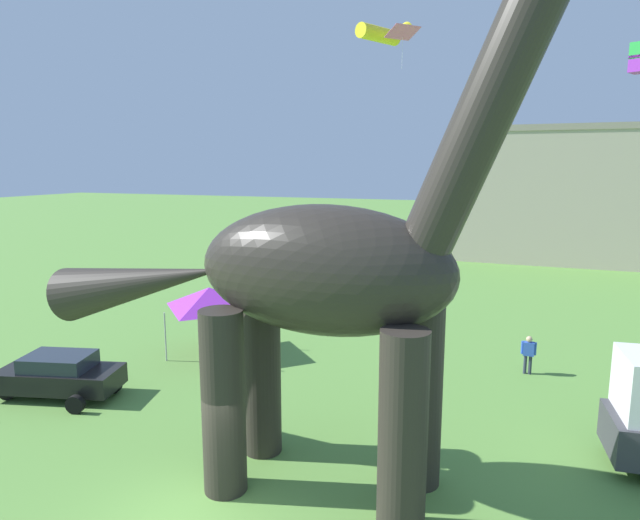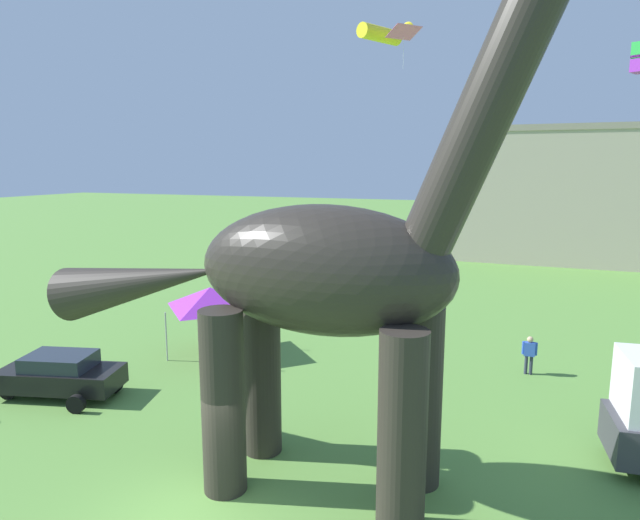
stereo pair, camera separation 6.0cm
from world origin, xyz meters
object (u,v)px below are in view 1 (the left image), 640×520
Objects in this scene: parked_sedan_left at (60,375)px; person_near_flyer at (528,351)px; dinosaur_sculpture at (320,270)px; kite_mid_left at (403,32)px; kite_mid_center at (383,33)px; festival_canopy_tent at (209,298)px.

parked_sedan_left is 17.61m from person_near_flyer.
dinosaur_sculpture is 7.67× the size of kite_mid_left.
kite_mid_center reaches higher than person_near_flyer.
person_near_flyer is 0.76× the size of kite_mid_left.
festival_canopy_tent is at bearing -122.69° from kite_mid_left.
parked_sedan_left is at bearing -108.95° from kite_mid_center.
kite_mid_center is (-8.98, 10.89, 14.87)m from person_near_flyer.
dinosaur_sculpture is at bearing -28.45° from person_near_flyer.
dinosaur_sculpture is 12.17m from person_near_flyer.
dinosaur_sculpture is 23.65m from kite_mid_center.
person_near_flyer is 13.25m from festival_canopy_tent.
festival_canopy_tent is at bearing 116.79° from dinosaur_sculpture.
parked_sedan_left is 22.31m from kite_mid_left.
kite_mid_center is at bearing 73.77° from festival_canopy_tent.
festival_canopy_tent is (2.66, 5.70, 1.74)m from parked_sedan_left.
person_near_flyer is at bearing -50.48° from kite_mid_center.
festival_canopy_tent reaches higher than person_near_flyer.
kite_mid_center is (-4.06, 20.97, 10.14)m from dinosaur_sculpture.
festival_canopy_tent is at bearing -81.23° from person_near_flyer.
kite_mid_center reaches higher than dinosaur_sculpture.
dinosaur_sculpture is 19.30m from kite_mid_left.
dinosaur_sculpture reaches higher than person_near_flyer.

